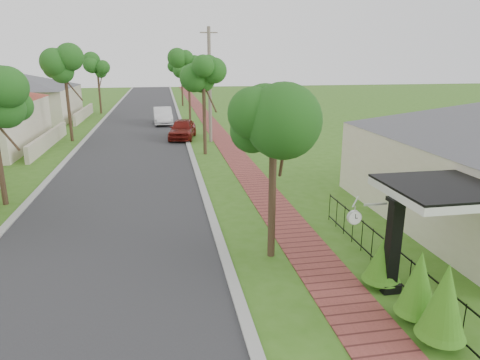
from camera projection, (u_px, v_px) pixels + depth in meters
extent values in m
plane|color=#366518|center=(209.00, 286.00, 11.24)|extent=(160.00, 160.00, 0.00)
cube|color=#28282B|center=(135.00, 144.00, 29.65)|extent=(7.00, 120.00, 0.02)
cube|color=#9E9E99|center=(188.00, 142.00, 30.27)|extent=(0.30, 120.00, 0.10)
cube|color=#9E9E99|center=(80.00, 146.00, 29.03)|extent=(0.30, 120.00, 0.10)
cube|color=brown|center=(224.00, 141.00, 30.71)|extent=(1.50, 120.00, 0.03)
cube|color=white|center=(447.00, 191.00, 10.56)|extent=(2.90, 2.60, 0.20)
cube|color=black|center=(447.00, 186.00, 10.53)|extent=(2.90, 2.60, 0.06)
cube|color=black|center=(393.00, 245.00, 10.72)|extent=(0.30, 0.30, 2.52)
cube|color=black|center=(388.00, 286.00, 11.03)|extent=(0.48, 0.48, 0.24)
cube|color=black|center=(398.00, 200.00, 10.38)|extent=(0.42, 0.42, 0.10)
cube|color=black|center=(385.00, 240.00, 11.81)|extent=(0.03, 8.00, 0.03)
cube|color=black|center=(382.00, 266.00, 12.03)|extent=(0.03, 8.00, 0.03)
cylinder|color=black|center=(463.00, 325.00, 8.78)|extent=(0.02, 0.02, 1.00)
cylinder|color=black|center=(443.00, 307.00, 9.41)|extent=(0.02, 0.02, 1.00)
cylinder|color=black|center=(425.00, 292.00, 10.04)|extent=(0.02, 0.02, 1.00)
cylinder|color=black|center=(410.00, 278.00, 10.67)|extent=(0.02, 0.02, 1.00)
cylinder|color=black|center=(396.00, 265.00, 11.30)|extent=(0.02, 0.02, 1.00)
cylinder|color=black|center=(383.00, 254.00, 11.93)|extent=(0.02, 0.02, 1.00)
cylinder|color=black|center=(372.00, 245.00, 12.56)|extent=(0.02, 0.02, 1.00)
cylinder|color=black|center=(362.00, 236.00, 13.19)|extent=(0.02, 0.02, 1.00)
cylinder|color=black|center=(353.00, 228.00, 13.82)|extent=(0.02, 0.02, 1.00)
cylinder|color=black|center=(344.00, 220.00, 14.45)|extent=(0.02, 0.02, 1.00)
cylinder|color=black|center=(337.00, 213.00, 15.08)|extent=(0.02, 0.02, 1.00)
cylinder|color=black|center=(330.00, 207.00, 15.72)|extent=(0.02, 0.02, 1.00)
cylinder|color=#382619|center=(204.00, 118.00, 26.00)|extent=(0.22, 0.22, 4.55)
sphere|color=#1B4813|center=(203.00, 77.00, 25.33)|extent=(1.70, 1.70, 1.70)
cylinder|color=#382619|center=(189.00, 95.00, 39.19)|extent=(0.22, 0.22, 4.90)
sphere|color=#1B4813|center=(188.00, 66.00, 38.48)|extent=(1.70, 1.70, 1.70)
cylinder|color=#382619|center=(182.00, 89.00, 52.53)|extent=(0.22, 0.22, 4.20)
sphere|color=#1B4813|center=(181.00, 70.00, 51.92)|extent=(1.70, 1.70, 1.70)
cylinder|color=#382619|center=(69.00, 107.00, 30.10)|extent=(0.22, 0.22, 4.90)
sphere|color=#1B4813|center=(64.00, 69.00, 29.38)|extent=(1.70, 1.70, 1.70)
cylinder|color=#382619|center=(99.00, 92.00, 45.28)|extent=(0.22, 0.22, 4.55)
sphere|color=#1B4813|center=(97.00, 68.00, 44.61)|extent=(1.70, 1.70, 1.70)
sphere|color=#2E7016|center=(440.00, 329.00, 8.81)|extent=(0.78, 0.78, 0.78)
cone|color=#2E7016|center=(445.00, 297.00, 8.61)|extent=(0.88, 0.88, 1.49)
sphere|color=#2E7016|center=(416.00, 307.00, 9.67)|extent=(0.74, 0.74, 0.74)
cone|color=#2E7016|center=(419.00, 280.00, 9.48)|extent=(0.84, 0.84, 1.36)
sphere|color=#2E7016|center=(381.00, 276.00, 11.18)|extent=(0.77, 0.77, 0.77)
cone|color=#2E7016|center=(383.00, 257.00, 11.03)|extent=(0.87, 0.87, 1.09)
cube|color=#BFB299|center=(48.00, 140.00, 28.56)|extent=(0.25, 10.00, 1.00)
cube|color=beige|center=(12.00, 105.00, 40.43)|extent=(11.00, 10.00, 3.00)
pyramid|color=#4C4C51|center=(9.00, 80.00, 39.80)|extent=(15.56, 15.56, 1.60)
cube|color=#BFB299|center=(84.00, 114.00, 41.80)|extent=(0.25, 10.00, 1.00)
imported|color=maroon|center=(182.00, 129.00, 31.43)|extent=(2.47, 4.45, 1.43)
imported|color=white|center=(163.00, 116.00, 38.36)|extent=(1.75, 4.55, 1.48)
cylinder|color=#382619|center=(272.00, 192.00, 12.45)|extent=(0.22, 0.22, 4.05)
sphere|color=#215819|center=(274.00, 119.00, 11.86)|extent=(2.01, 2.01, 2.01)
cylinder|color=gray|center=(210.00, 86.00, 29.47)|extent=(0.24, 0.24, 7.79)
cube|color=gray|center=(209.00, 33.00, 28.50)|extent=(1.20, 0.08, 0.08)
cube|color=silver|center=(376.00, 204.00, 10.77)|extent=(0.61, 0.05, 0.05)
cylinder|color=silver|center=(355.00, 211.00, 10.71)|extent=(0.02, 0.02, 0.26)
cylinder|color=silver|center=(354.00, 217.00, 10.76)|extent=(0.37, 0.10, 0.37)
cylinder|color=white|center=(355.00, 218.00, 10.71)|extent=(0.32, 0.01, 0.32)
cylinder|color=white|center=(353.00, 217.00, 10.81)|extent=(0.32, 0.01, 0.32)
cube|color=black|center=(356.00, 216.00, 10.68)|extent=(0.01, 0.01, 0.12)
cube|color=black|center=(357.00, 218.00, 10.70)|extent=(0.08, 0.01, 0.02)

